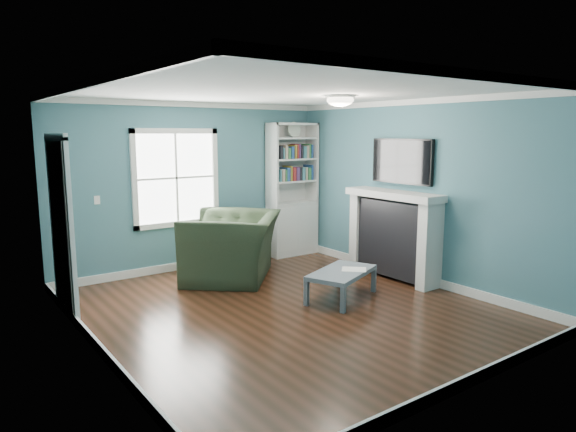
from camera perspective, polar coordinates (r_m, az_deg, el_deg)
floor at (r=6.38m, az=-0.10°, el=-10.31°), size 5.00×5.00×0.00m
room_walls at (r=6.03m, az=-0.10°, el=3.99°), size 5.00×5.00×5.00m
trim at (r=6.07m, az=-0.10°, el=0.75°), size 4.50×5.00×2.60m
window at (r=8.06m, az=-12.30°, el=4.16°), size 1.40×0.06×1.50m
bookshelf at (r=8.99m, az=0.46°, el=1.50°), size 0.90×0.35×2.31m
fireplace at (r=7.70m, az=11.66°, el=-2.17°), size 0.44×1.58×1.30m
tv at (r=7.65m, az=12.54°, el=5.96°), size 0.06×1.10×0.65m
door at (r=6.49m, az=-23.93°, el=-0.97°), size 0.12×0.98×2.17m
ceiling_fixture at (r=6.66m, az=5.82°, el=12.76°), size 0.38×0.38×0.15m
light_switch at (r=7.68m, az=-20.45°, el=1.67°), size 0.08×0.01×0.12m
recliner at (r=7.59m, az=-6.20°, el=-2.15°), size 1.69×1.73×1.28m
coffee_table at (r=6.71m, az=5.99°, el=-6.45°), size 1.16×0.91×0.37m
paper_sheet at (r=6.77m, az=7.35°, el=-5.90°), size 0.39×0.39×0.00m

